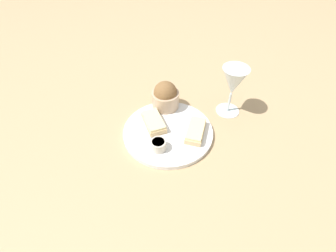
% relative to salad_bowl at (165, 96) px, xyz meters
% --- Properties ---
extents(ground_plane, '(4.00, 4.00, 0.00)m').
position_rel_salad_bowl_xyz_m(ground_plane, '(0.11, -0.04, -0.06)').
color(ground_plane, tan).
extents(dinner_plate, '(0.28, 0.28, 0.01)m').
position_rel_salad_bowl_xyz_m(dinner_plate, '(0.11, -0.04, -0.05)').
color(dinner_plate, white).
rests_on(dinner_plate, ground_plane).
extents(salad_bowl, '(0.09, 0.09, 0.10)m').
position_rel_salad_bowl_xyz_m(salad_bowl, '(0.00, 0.00, 0.00)').
color(salad_bowl, tan).
rests_on(salad_bowl, dinner_plate).
extents(sauce_ramekin, '(0.05, 0.05, 0.03)m').
position_rel_salad_bowl_xyz_m(sauce_ramekin, '(0.17, -0.09, -0.03)').
color(sauce_ramekin, beige).
rests_on(sauce_ramekin, dinner_plate).
extents(cheese_toast_near, '(0.10, 0.06, 0.03)m').
position_rel_salad_bowl_xyz_m(cheese_toast_near, '(0.07, -0.07, -0.03)').
color(cheese_toast_near, '#D1B27F').
rests_on(cheese_toast_near, dinner_plate).
extents(cheese_toast_far, '(0.11, 0.10, 0.03)m').
position_rel_salad_bowl_xyz_m(cheese_toast_far, '(0.16, 0.04, -0.03)').
color(cheese_toast_far, '#D1B27F').
rests_on(cheese_toast_far, dinner_plate).
extents(wine_glass, '(0.08, 0.08, 0.17)m').
position_rel_salad_bowl_xyz_m(wine_glass, '(0.09, 0.20, 0.06)').
color(wine_glass, silver).
rests_on(wine_glass, ground_plane).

